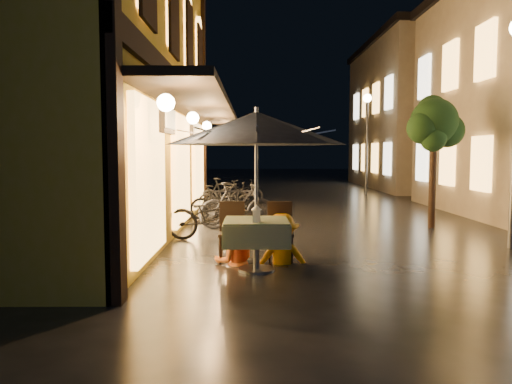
{
  "coord_description": "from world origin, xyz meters",
  "views": [
    {
      "loc": [
        -1.85,
        -7.19,
        1.8
      ],
      "look_at": [
        -1.79,
        0.85,
        1.15
      ],
      "focal_mm": 35.0,
      "sensor_mm": 36.0,
      "label": 1
    }
  ],
  "objects_px": {
    "cafe_table": "(256,232)",
    "bicycle_0": "(213,216)",
    "person_yellow": "(281,215)",
    "patio_umbrella": "(256,128)",
    "table_lantern": "(256,213)",
    "person_orange": "(235,221)"
  },
  "relations": [
    {
      "from": "cafe_table",
      "to": "patio_umbrella",
      "type": "bearing_deg",
      "value": 0.0
    },
    {
      "from": "table_lantern",
      "to": "person_orange",
      "type": "relative_size",
      "value": 0.18
    },
    {
      "from": "patio_umbrella",
      "to": "bicycle_0",
      "type": "distance_m",
      "value": 3.17
    },
    {
      "from": "person_orange",
      "to": "person_yellow",
      "type": "bearing_deg",
      "value": 174.25
    },
    {
      "from": "bicycle_0",
      "to": "cafe_table",
      "type": "bearing_deg",
      "value": -152.43
    },
    {
      "from": "person_orange",
      "to": "person_yellow",
      "type": "height_order",
      "value": "person_yellow"
    },
    {
      "from": "table_lantern",
      "to": "bicycle_0",
      "type": "height_order",
      "value": "table_lantern"
    },
    {
      "from": "cafe_table",
      "to": "bicycle_0",
      "type": "xyz_separation_m",
      "value": [
        -0.86,
        2.56,
        -0.09
      ]
    },
    {
      "from": "patio_umbrella",
      "to": "table_lantern",
      "type": "bearing_deg",
      "value": -90.0
    },
    {
      "from": "cafe_table",
      "to": "table_lantern",
      "type": "height_order",
      "value": "table_lantern"
    },
    {
      "from": "cafe_table",
      "to": "bicycle_0",
      "type": "bearing_deg",
      "value": 108.64
    },
    {
      "from": "bicycle_0",
      "to": "person_orange",
      "type": "bearing_deg",
      "value": -156.9
    },
    {
      "from": "person_yellow",
      "to": "bicycle_0",
      "type": "height_order",
      "value": "person_yellow"
    },
    {
      "from": "bicycle_0",
      "to": "table_lantern",
      "type": "bearing_deg",
      "value": -154.04
    },
    {
      "from": "patio_umbrella",
      "to": "person_orange",
      "type": "distance_m",
      "value": 1.58
    },
    {
      "from": "patio_umbrella",
      "to": "person_orange",
      "type": "xyz_separation_m",
      "value": [
        -0.34,
        0.5,
        -1.45
      ]
    },
    {
      "from": "table_lantern",
      "to": "cafe_table",
      "type": "bearing_deg",
      "value": 90.0
    },
    {
      "from": "cafe_table",
      "to": "patio_umbrella",
      "type": "distance_m",
      "value": 1.56
    },
    {
      "from": "cafe_table",
      "to": "patio_umbrella",
      "type": "height_order",
      "value": "patio_umbrella"
    },
    {
      "from": "table_lantern",
      "to": "bicycle_0",
      "type": "xyz_separation_m",
      "value": [
        -0.86,
        2.82,
        -0.42
      ]
    },
    {
      "from": "person_orange",
      "to": "person_yellow",
      "type": "distance_m",
      "value": 0.76
    },
    {
      "from": "cafe_table",
      "to": "bicycle_0",
      "type": "relative_size",
      "value": 0.52
    }
  ]
}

